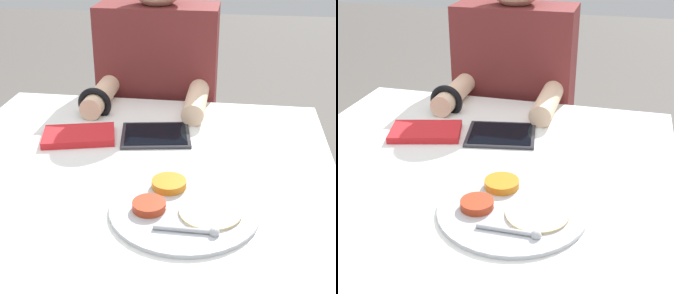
% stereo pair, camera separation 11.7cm
% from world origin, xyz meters
% --- Properties ---
extents(dining_table, '(1.04, 1.03, 0.74)m').
position_xyz_m(dining_table, '(0.00, 0.00, 0.37)').
color(dining_table, silver).
rests_on(dining_table, ground_plane).
extents(thali_tray, '(0.33, 0.33, 0.03)m').
position_xyz_m(thali_tray, '(0.15, -0.14, 0.75)').
color(thali_tray, '#B7BABF').
rests_on(thali_tray, dining_table).
extents(red_notebook, '(0.23, 0.18, 0.02)m').
position_xyz_m(red_notebook, '(-0.18, 0.17, 0.75)').
color(red_notebook, silver).
rests_on(red_notebook, dining_table).
extents(tablet_device, '(0.22, 0.20, 0.01)m').
position_xyz_m(tablet_device, '(0.03, 0.22, 0.75)').
color(tablet_device, '#28282D').
rests_on(tablet_device, dining_table).
extents(person_diner, '(0.43, 0.46, 1.24)m').
position_xyz_m(person_diner, '(-0.03, 0.64, 0.58)').
color(person_diner, black).
rests_on(person_diner, ground_plane).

